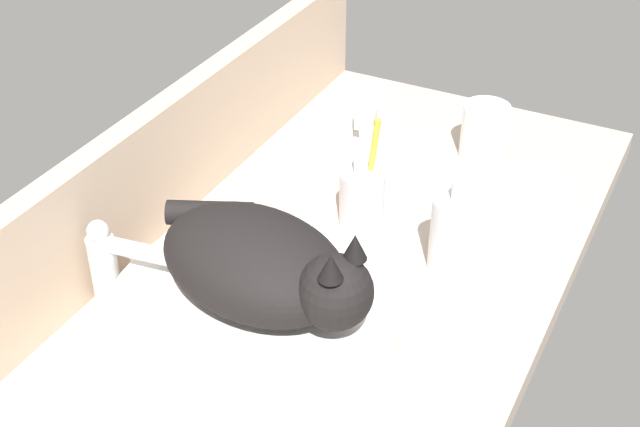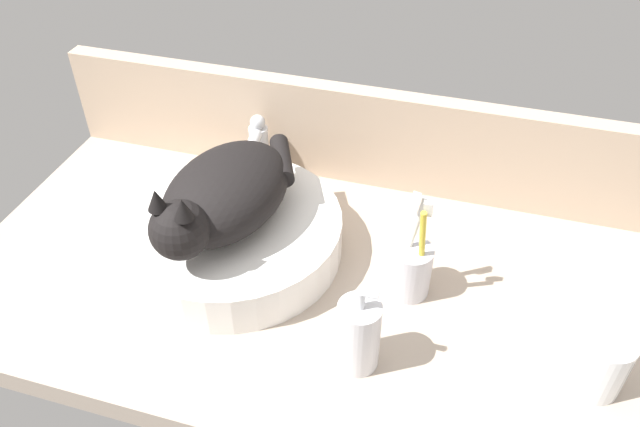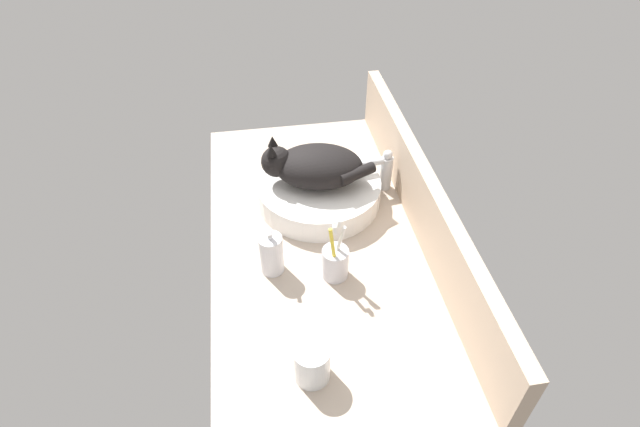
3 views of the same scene
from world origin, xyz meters
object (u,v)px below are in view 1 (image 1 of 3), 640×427
at_px(sink_basin, 257,320).
at_px(water_glass, 484,134).
at_px(cat, 263,265).
at_px(toothbrush_cup, 362,195).
at_px(soap_dispenser, 452,234).
at_px(faucet, 111,263).

xyz_separation_m(sink_basin, water_glass, (0.57, -0.11, 0.00)).
distance_m(sink_basin, cat, 0.09).
xyz_separation_m(sink_basin, toothbrush_cup, (0.30, -0.01, 0.01)).
xyz_separation_m(sink_basin, soap_dispenser, (0.25, -0.16, 0.02)).
height_order(sink_basin, water_glass, water_glass).
height_order(soap_dispenser, water_glass, soap_dispenser).
xyz_separation_m(sink_basin, faucet, (-0.03, 0.20, 0.04)).
height_order(cat, soap_dispenser, cat).
distance_m(cat, water_glass, 0.58).
relative_size(soap_dispenser, water_glass, 1.58).
xyz_separation_m(cat, toothbrush_cup, (0.30, 0.01, -0.08)).
bearing_deg(faucet, toothbrush_cup, -32.36).
xyz_separation_m(sink_basin, cat, (-0.00, -0.01, 0.09)).
height_order(sink_basin, cat, cat).
distance_m(cat, soap_dispenser, 0.30).
bearing_deg(soap_dispenser, faucet, 127.85).
distance_m(faucet, water_glass, 0.67).
bearing_deg(sink_basin, cat, -96.98).
relative_size(faucet, toothbrush_cup, 0.73).
bearing_deg(cat, sink_basin, 83.02).
height_order(cat, faucet, cat).
bearing_deg(toothbrush_cup, cat, -178.62).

